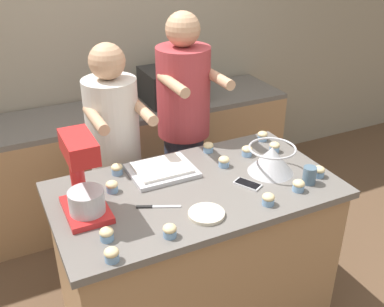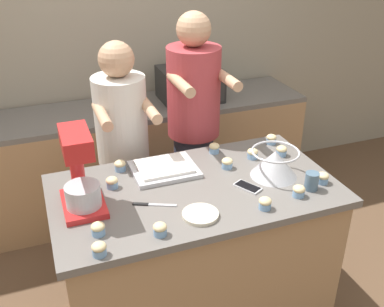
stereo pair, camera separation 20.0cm
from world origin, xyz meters
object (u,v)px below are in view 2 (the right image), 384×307
object	(u,v)px
person_left	(124,157)
cupcake_10	(299,191)
drinking_glass	(312,181)
cupcake_6	(98,229)
baking_tray	(164,168)
cupcake_11	(120,166)
person_right	(194,136)
microwave_oven	(190,84)
cupcake_4	(323,178)
mixing_bowl	(275,163)
small_plate	(200,215)
stand_mixer	(80,175)
cupcake_5	(214,148)
cupcake_3	(99,249)
cell_phone	(248,187)
cupcake_7	(227,163)
cupcake_8	(265,203)
cupcake_12	(160,229)
cupcake_0	(253,153)
cupcake_1	(112,182)
knife	(152,205)
cupcake_2	(282,151)
cupcake_9	(271,139)

from	to	relation	value
person_left	cupcake_10	bearing A→B (deg)	-53.05
drinking_glass	cupcake_6	xyz separation A→B (m)	(-1.11, 0.01, -0.02)
baking_tray	cupcake_11	xyz separation A→B (m)	(-0.23, 0.09, 0.01)
person_right	cupcake_11	size ratio (longest dim) A/B	27.31
baking_tray	microwave_oven	world-z (taller)	microwave_oven
microwave_oven	cupcake_4	size ratio (longest dim) A/B	7.51
person_left	mixing_bowl	distance (m)	1.00
person_right	small_plate	size ratio (longest dim) A/B	9.78
person_left	small_plate	xyz separation A→B (m)	(0.17, -0.92, 0.12)
stand_mixer	cupcake_5	size ratio (longest dim) A/B	6.47
mixing_bowl	cupcake_3	xyz separation A→B (m)	(-1.02, -0.33, -0.05)
mixing_bowl	cell_phone	bearing A→B (deg)	-161.03
small_plate	cupcake_11	bearing A→B (deg)	114.75
cupcake_4	cupcake_7	size ratio (longest dim) A/B	1.00
cupcake_8	cupcake_12	size ratio (longest dim) A/B	1.00
small_plate	cupcake_4	distance (m)	0.73
cell_phone	cupcake_12	size ratio (longest dim) A/B	2.53
person_right	cupcake_4	xyz separation A→B (m)	(0.41, -0.86, 0.07)
mixing_bowl	cupcake_0	size ratio (longest dim) A/B	4.15
microwave_oven	cupcake_1	distance (m)	1.50
cupcake_3	small_plate	bearing A→B (deg)	12.48
cupcake_4	cupcake_8	size ratio (longest dim) A/B	1.00
person_right	cupcake_4	bearing A→B (deg)	-64.55
knife	cupcake_11	bearing A→B (deg)	99.87
person_right	cupcake_6	world-z (taller)	person_right
person_left	cell_phone	world-z (taller)	person_left
person_left	microwave_oven	size ratio (longest dim) A/B	3.35
cupcake_11	small_plate	bearing A→B (deg)	-65.25
person_left	small_plate	world-z (taller)	person_left
cupcake_6	cupcake_8	distance (m)	0.80
cupcake_2	cupcake_12	bearing A→B (deg)	-152.12
drinking_glass	microwave_oven	bearing A→B (deg)	93.11
small_plate	cupcake_1	world-z (taller)	cupcake_1
cupcake_1	cupcake_6	distance (m)	0.40
baking_tray	cupcake_6	xyz separation A→B (m)	(-0.45, -0.44, 0.01)
cupcake_0	cupcake_8	bearing A→B (deg)	-110.72
cupcake_7	cupcake_12	world-z (taller)	same
person_right	cupcake_1	xyz separation A→B (m)	(-0.65, -0.52, 0.07)
cupcake_0	cupcake_7	distance (m)	0.20
knife	cupcake_0	distance (m)	0.74
small_plate	cell_phone	bearing A→B (deg)	24.53
small_plate	cupcake_1	size ratio (longest dim) A/B	2.79
stand_mixer	cupcake_3	size ratio (longest dim) A/B	6.47
cupcake_2	cupcake_3	distance (m)	1.29
person_right	baking_tray	bearing A→B (deg)	-127.84
drinking_glass	stand_mixer	bearing A→B (deg)	167.39
mixing_bowl	cupcake_9	xyz separation A→B (m)	(0.19, 0.36, -0.05)
cupcake_6	cupcake_9	size ratio (longest dim) A/B	1.00
person_right	cupcake_10	distance (m)	0.96
person_left	cupcake_8	bearing A→B (deg)	-63.37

